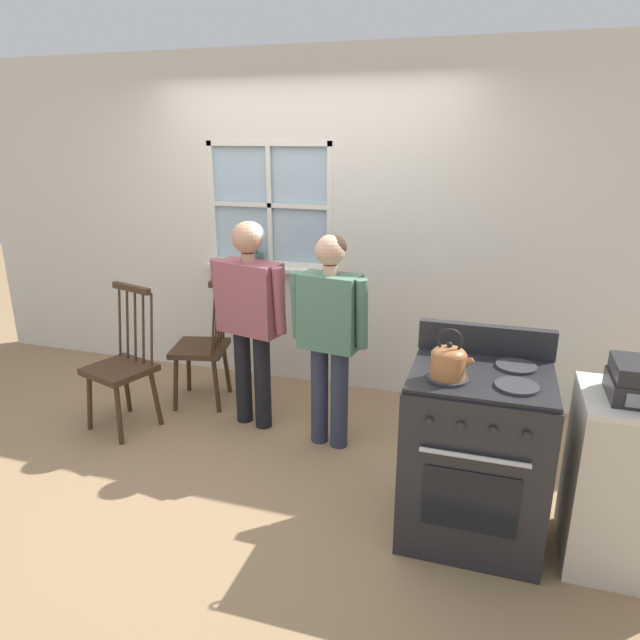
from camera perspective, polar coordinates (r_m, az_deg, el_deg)
name	(u,v)px	position (r m, az deg, el deg)	size (l,w,h in m)	color
ground_plane	(245,462)	(3.91, -7.52, -13.85)	(16.00, 16.00, 0.00)	#937551
wall_back	(312,228)	(4.68, -0.77, 9.23)	(6.40, 0.16, 2.70)	silver
chair_by_window	(203,347)	(4.58, -11.63, -2.70)	(0.49, 0.50, 1.05)	#3D2819
chair_near_wall	(122,368)	(4.35, -19.18, -4.51)	(0.52, 0.51, 1.05)	#3D2819
person_elderly_left	(250,304)	(4.02, -7.03, 1.57)	(0.62, 0.32, 1.50)	black
person_teen_center	(330,324)	(3.73, 0.98, -0.36)	(0.55, 0.26, 1.46)	#2D3347
stove	(475,453)	(3.16, 15.23, -12.68)	(0.71, 0.68, 1.08)	#232326
kettle	(449,360)	(2.81, 12.75, -3.95)	(0.21, 0.17, 0.25)	#A86638
potted_plant	(253,258)	(4.82, -6.67, 6.19)	(0.16, 0.16, 0.24)	#42474C
handbag	(230,298)	(4.40, -9.03, 2.20)	(0.22, 0.23, 0.31)	brown
side_counter	(630,483)	(3.24, 28.56, -14.09)	(0.55, 0.50, 0.90)	beige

